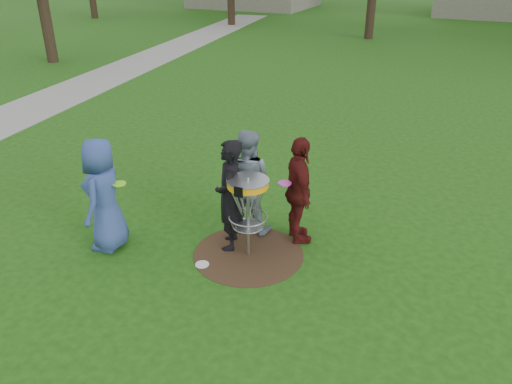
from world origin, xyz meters
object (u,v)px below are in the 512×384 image
at_px(player_grey, 246,182).
at_px(disc_golf_basket, 248,199).
at_px(player_blue, 104,195).
at_px(player_black, 229,196).
at_px(player_maroon, 299,191).

xyz_separation_m(player_grey, disc_golf_basket, (0.38, -0.73, 0.09)).
bearing_deg(player_blue, player_black, 100.33).
bearing_deg(player_grey, player_black, 78.59).
xyz_separation_m(player_black, disc_golf_basket, (0.39, -0.13, 0.08)).
height_order(player_grey, player_maroon, player_grey).
distance_m(player_grey, player_maroon, 0.94).
bearing_deg(player_grey, player_blue, 27.44).
bearing_deg(player_black, player_maroon, 101.71).
distance_m(player_blue, disc_golf_basket, 2.33).
height_order(player_blue, player_black, player_blue).
xyz_separation_m(player_black, player_grey, (0.01, 0.60, -0.01)).
bearing_deg(player_maroon, disc_golf_basket, 109.89).
xyz_separation_m(player_blue, player_grey, (1.84, 1.43, -0.02)).
distance_m(player_black, player_maroon, 1.14).
distance_m(player_blue, player_black, 2.01).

